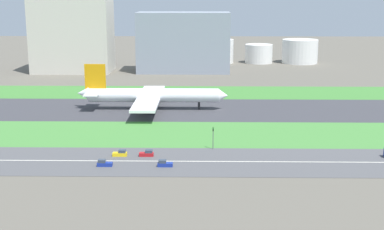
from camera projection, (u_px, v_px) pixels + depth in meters
ground_plane at (220, 110)px, 231.43m from camera, size 800.00×800.00×0.00m
runway at (220, 110)px, 231.42m from camera, size 280.00×46.00×0.10m
grass_median_north at (217, 92)px, 271.37m from camera, size 280.00×36.00×0.10m
grass_median_south at (224, 134)px, 191.46m from camera, size 280.00×36.00×0.10m
highway at (228, 162)px, 160.27m from camera, size 280.00×28.00×0.10m
highway_centerline at (228, 161)px, 160.26m from camera, size 266.00×0.50×0.01m
airliner at (150, 95)px, 230.56m from camera, size 65.00×56.00×19.70m
car_5 at (120, 153)px, 165.52m from camera, size 4.40×1.80×2.00m
car_2 at (104, 163)px, 155.83m from camera, size 4.40×1.80×2.00m
car_3 at (164, 164)px, 155.53m from camera, size 4.40×1.80×2.00m
car_1 at (147, 154)px, 165.38m from camera, size 4.40×1.80×2.00m
traffic_light at (213, 137)px, 172.06m from camera, size 0.36×0.50×7.20m
terminal_building at (72, 32)px, 338.50m from camera, size 48.75×29.93×49.82m
hangar_building at (183, 42)px, 338.65m from camera, size 58.20×25.11×37.64m
fuel_tank_west at (219, 51)px, 384.42m from camera, size 20.79×20.79×16.86m
fuel_tank_centre at (259, 54)px, 384.32m from camera, size 19.60×19.60×13.34m
fuel_tank_east at (300, 51)px, 383.42m from camera, size 25.35×25.35×16.86m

